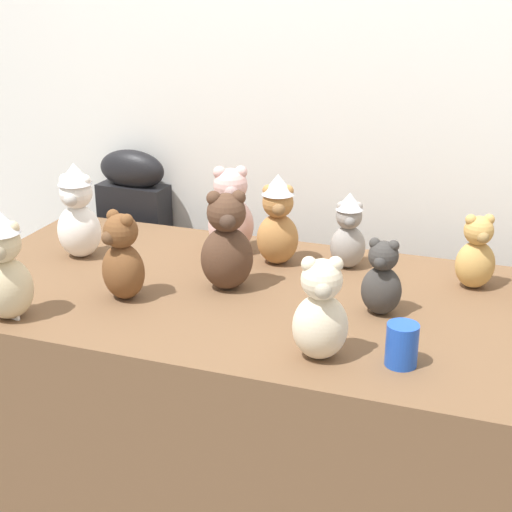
% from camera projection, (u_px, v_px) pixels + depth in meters
% --- Properties ---
extents(wall_back, '(7.00, 0.08, 2.60)m').
position_uv_depth(wall_back, '(323.00, 83.00, 2.75)').
color(wall_back, white).
rests_on(wall_back, ground_plane).
extents(display_table, '(1.90, 0.95, 0.78)m').
position_uv_depth(display_table, '(256.00, 405.00, 2.44)').
color(display_table, brown).
rests_on(display_table, ground_plane).
extents(instrument_case, '(0.29, 0.14, 1.03)m').
position_uv_depth(instrument_case, '(138.00, 271.00, 3.15)').
color(instrument_case, black).
rests_on(instrument_case, ground_plane).
extents(teddy_bear_snow, '(0.17, 0.15, 0.32)m').
position_uv_depth(teddy_bear_snow, '(78.00, 212.00, 2.52)').
color(teddy_bear_snow, white).
rests_on(teddy_bear_snow, display_table).
extents(teddy_bear_ash, '(0.14, 0.12, 0.25)m').
position_uv_depth(teddy_bear_ash, '(348.00, 231.00, 2.45)').
color(teddy_bear_ash, gray).
rests_on(teddy_bear_ash, display_table).
extents(teddy_bear_blush, '(0.19, 0.18, 0.30)m').
position_uv_depth(teddy_bear_blush, '(231.00, 213.00, 2.57)').
color(teddy_bear_blush, beige).
rests_on(teddy_bear_blush, display_table).
extents(teddy_bear_cream, '(0.17, 0.16, 0.27)m').
position_uv_depth(teddy_bear_cream, '(321.00, 312.00, 1.88)').
color(teddy_bear_cream, beige).
rests_on(teddy_bear_cream, display_table).
extents(teddy_bear_sand, '(0.18, 0.17, 0.32)m').
position_uv_depth(teddy_bear_sand, '(4.00, 266.00, 2.08)').
color(teddy_bear_sand, '#CCB78E').
rests_on(teddy_bear_sand, display_table).
extents(teddy_bear_cocoa, '(0.20, 0.19, 0.31)m').
position_uv_depth(teddy_bear_cocoa, '(227.00, 244.00, 2.28)').
color(teddy_bear_cocoa, '#4C3323').
rests_on(teddy_bear_cocoa, display_table).
extents(teddy_bear_caramel, '(0.16, 0.15, 0.30)m').
position_uv_depth(teddy_bear_caramel, '(278.00, 221.00, 2.47)').
color(teddy_bear_caramel, '#B27A42').
rests_on(teddy_bear_caramel, display_table).
extents(teddy_bear_honey, '(0.15, 0.14, 0.23)m').
position_uv_depth(teddy_bear_honey, '(476.00, 254.00, 2.30)').
color(teddy_bear_honey, tan).
rests_on(teddy_bear_honey, display_table).
extents(teddy_bear_chestnut, '(0.17, 0.16, 0.27)m').
position_uv_depth(teddy_bear_chestnut, '(122.00, 259.00, 2.22)').
color(teddy_bear_chestnut, brown).
rests_on(teddy_bear_chestnut, display_table).
extents(teddy_bear_charcoal, '(0.12, 0.10, 0.22)m').
position_uv_depth(teddy_bear_charcoal, '(382.00, 279.00, 2.13)').
color(teddy_bear_charcoal, '#383533').
rests_on(teddy_bear_charcoal, display_table).
extents(party_cup_blue, '(0.08, 0.08, 0.11)m').
position_uv_depth(party_cup_blue, '(402.00, 345.00, 1.87)').
color(party_cup_blue, blue).
rests_on(party_cup_blue, display_table).
extents(name_card_front_left, '(0.07, 0.02, 0.05)m').
position_uv_depth(name_card_front_left, '(9.00, 310.00, 2.13)').
color(name_card_front_left, white).
rests_on(name_card_front_left, display_table).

